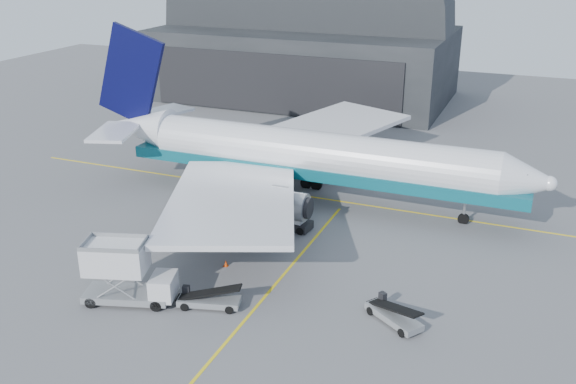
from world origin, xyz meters
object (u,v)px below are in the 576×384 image
at_px(catering_truck, 125,273).
at_px(pushback_tug, 294,223).
at_px(airliner, 301,155).
at_px(belt_loader_a, 208,300).
at_px(belt_loader_b, 393,315).

bearing_deg(catering_truck, pushback_tug, 50.72).
distance_m(airliner, belt_loader_a, 23.86).
relative_size(catering_truck, belt_loader_a, 1.46).
bearing_deg(airliner, catering_truck, -100.85).
xyz_separation_m(belt_loader_a, belt_loader_b, (13.70, 3.32, -0.00)).
xyz_separation_m(airliner, belt_loader_a, (1.45, -23.40, -4.42)).
xyz_separation_m(pushback_tug, belt_loader_b, (12.85, -12.45, -0.01)).
distance_m(pushback_tug, belt_loader_a, 15.79).
height_order(airliner, pushback_tug, airliner).
height_order(airliner, belt_loader_a, airliner).
bearing_deg(belt_loader_a, catering_truck, 179.96).
xyz_separation_m(airliner, catering_truck, (-4.81, -25.11, -2.54)).
bearing_deg(catering_truck, belt_loader_b, -3.00).
xyz_separation_m(airliner, pushback_tug, (2.30, -7.63, -4.41)).
distance_m(pushback_tug, belt_loader_b, 17.89).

